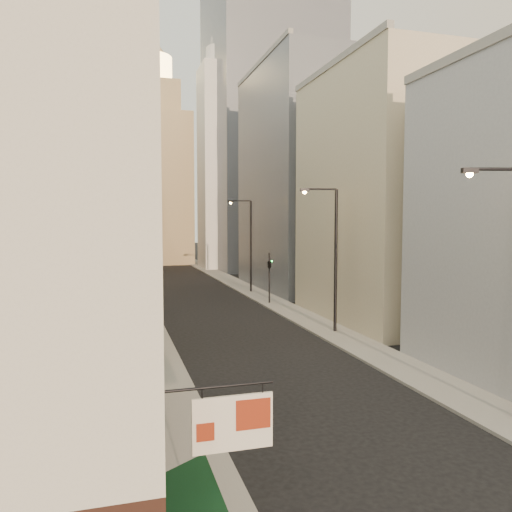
# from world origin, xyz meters

# --- Properties ---
(sidewalk_left) EXTENTS (3.00, 140.00, 0.15)m
(sidewalk_left) POSITION_xyz_m (-6.50, 55.00, 0.07)
(sidewalk_left) COLOR gray
(sidewalk_left) RESTS_ON ground
(sidewalk_right) EXTENTS (3.00, 140.00, 0.15)m
(sidewalk_right) POSITION_xyz_m (6.50, 55.00, 0.07)
(sidewalk_right) COLOR gray
(sidewalk_right) RESTS_ON ground
(near_building_left) EXTENTS (8.30, 23.04, 12.30)m
(near_building_left) POSITION_xyz_m (-10.99, 9.00, 6.02)
(near_building_left) COLOR #582F24
(near_building_left) RESTS_ON ground
(left_bldg_beige) EXTENTS (8.00, 12.00, 16.00)m
(left_bldg_beige) POSITION_xyz_m (-12.00, 26.00, 8.00)
(left_bldg_beige) COLOR #BEAE8C
(left_bldg_beige) RESTS_ON ground
(left_bldg_grey) EXTENTS (8.00, 16.00, 20.00)m
(left_bldg_grey) POSITION_xyz_m (-12.00, 42.00, 10.00)
(left_bldg_grey) COLOR #97979C
(left_bldg_grey) RESTS_ON ground
(left_bldg_tan) EXTENTS (8.00, 18.00, 17.00)m
(left_bldg_tan) POSITION_xyz_m (-12.00, 60.00, 8.50)
(left_bldg_tan) COLOR tan
(left_bldg_tan) RESTS_ON ground
(left_bldg_wingrid) EXTENTS (8.00, 20.00, 24.00)m
(left_bldg_wingrid) POSITION_xyz_m (-12.00, 80.00, 12.00)
(left_bldg_wingrid) COLOR gray
(left_bldg_wingrid) RESTS_ON ground
(right_bldg_beige) EXTENTS (8.00, 16.00, 20.00)m
(right_bldg_beige) POSITION_xyz_m (12.00, 30.00, 10.00)
(right_bldg_beige) COLOR #BEAE8C
(right_bldg_beige) RESTS_ON ground
(right_bldg_wingrid) EXTENTS (8.00, 20.00, 26.00)m
(right_bldg_wingrid) POSITION_xyz_m (12.00, 50.00, 13.00)
(right_bldg_wingrid) COLOR gray
(right_bldg_wingrid) RESTS_ON ground
(highrise) EXTENTS (21.00, 23.00, 51.20)m
(highrise) POSITION_xyz_m (18.00, 78.00, 25.66)
(highrise) COLOR gray
(highrise) RESTS_ON ground
(clock_tower) EXTENTS (14.00, 14.00, 44.90)m
(clock_tower) POSITION_xyz_m (-1.00, 92.00, 17.63)
(clock_tower) COLOR tan
(clock_tower) RESTS_ON ground
(white_tower) EXTENTS (8.00, 8.00, 41.50)m
(white_tower) POSITION_xyz_m (10.00, 78.00, 18.61)
(white_tower) COLOR silver
(white_tower) RESTS_ON ground
(streetlamp_mid) EXTENTS (2.70, 0.71, 10.38)m
(streetlamp_mid) POSITION_xyz_m (6.41, 26.42, 5.93)
(streetlamp_mid) COLOR black
(streetlamp_mid) RESTS_ON ground
(streetlamp_far) EXTENTS (2.57, 1.26, 10.41)m
(streetlamp_far) POSITION_xyz_m (6.06, 47.77, 5.94)
(streetlamp_far) COLOR black
(streetlamp_far) RESTS_ON ground
(traffic_light_left) EXTENTS (0.56, 0.46, 5.00)m
(traffic_light_left) POSITION_xyz_m (-5.97, 44.98, 3.40)
(traffic_light_left) COLOR black
(traffic_light_left) RESTS_ON ground
(traffic_light_right) EXTENTS (0.75, 0.75, 5.00)m
(traffic_light_right) POSITION_xyz_m (5.91, 39.55, 3.87)
(traffic_light_right) COLOR black
(traffic_light_right) RESTS_ON ground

